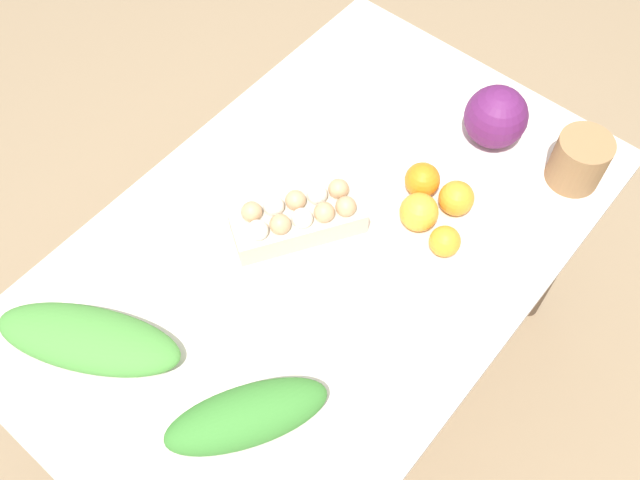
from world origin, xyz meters
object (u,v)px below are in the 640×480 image
(paper_bag, at_px, (579,160))
(orange_2, at_px, (445,241))
(orange_0, at_px, (422,180))
(orange_3, at_px, (456,198))
(cabbage_purple, at_px, (496,117))
(greens_bunch_chard, at_px, (88,339))
(egg_carton, at_px, (299,217))
(orange_1, at_px, (419,212))
(greens_bunch_beet_tops, at_px, (247,416))

(paper_bag, bearing_deg, orange_2, 161.79)
(orange_0, height_order, orange_3, same)
(cabbage_purple, height_order, orange_3, cabbage_purple)
(orange_0, xyz_separation_m, orange_2, (-0.09, -0.13, -0.01))
(paper_bag, xyz_separation_m, greens_bunch_chard, (-0.95, 0.51, -0.03))
(cabbage_purple, relative_size, egg_carton, 0.49)
(orange_1, xyz_separation_m, orange_2, (-0.02, -0.08, -0.01))
(cabbage_purple, relative_size, paper_bag, 1.17)
(orange_0, bearing_deg, cabbage_purple, -8.82)
(greens_bunch_beet_tops, bearing_deg, orange_3, -1.66)
(orange_3, bearing_deg, paper_bag, -32.78)
(greens_bunch_beet_tops, height_order, orange_2, greens_bunch_beet_tops)
(egg_carton, xyz_separation_m, orange_0, (0.25, -0.14, -0.01))
(greens_bunch_beet_tops, relative_size, orange_3, 3.94)
(paper_bag, bearing_deg, greens_bunch_chard, 152.07)
(greens_bunch_chard, distance_m, orange_1, 0.71)
(egg_carton, distance_m, orange_1, 0.25)
(orange_3, bearing_deg, cabbage_purple, 12.51)
(orange_0, bearing_deg, egg_carton, 150.42)
(orange_0, relative_size, orange_2, 1.17)
(cabbage_purple, relative_size, orange_3, 1.87)
(orange_1, distance_m, orange_3, 0.09)
(egg_carton, distance_m, paper_bag, 0.62)
(greens_bunch_chard, xyz_separation_m, orange_0, (0.71, -0.27, 0.01))
(orange_0, relative_size, orange_1, 0.93)
(cabbage_purple, height_order, paper_bag, cabbage_purple)
(greens_bunch_beet_tops, height_order, orange_1, orange_1)
(orange_2, bearing_deg, orange_0, 53.10)
(orange_0, relative_size, orange_3, 1.01)
(greens_bunch_beet_tops, xyz_separation_m, orange_0, (0.63, 0.07, -0.00))
(orange_2, bearing_deg, orange_3, 22.22)
(orange_2, bearing_deg, orange_1, 76.58)
(egg_carton, bearing_deg, orange_3, 170.82)
(cabbage_purple, relative_size, orange_1, 1.72)
(greens_bunch_chard, relative_size, orange_1, 4.43)
(orange_1, bearing_deg, orange_0, 30.60)
(orange_0, bearing_deg, orange_1, -149.40)
(cabbage_purple, bearing_deg, orange_1, -178.28)
(cabbage_purple, xyz_separation_m, greens_bunch_chard, (-0.93, 0.30, -0.04))
(greens_bunch_chard, relative_size, orange_2, 5.57)
(greens_bunch_beet_tops, bearing_deg, orange_0, 5.94)
(cabbage_purple, xyz_separation_m, paper_bag, (0.02, -0.20, -0.01))
(paper_bag, xyz_separation_m, orange_2, (-0.34, 0.11, -0.03))
(orange_3, bearing_deg, orange_2, -157.78)
(paper_bag, height_order, orange_2, paper_bag)
(cabbage_purple, height_order, orange_2, cabbage_purple)
(cabbage_purple, xyz_separation_m, greens_bunch_beet_tops, (-0.85, -0.03, -0.03))
(egg_carton, distance_m, greens_bunch_chard, 0.48)
(greens_bunch_chard, bearing_deg, greens_bunch_beet_tops, -76.08)
(greens_bunch_chard, height_order, orange_3, orange_3)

